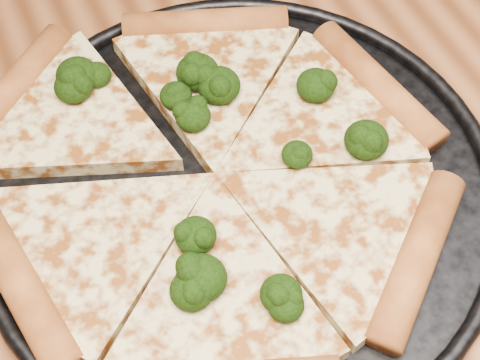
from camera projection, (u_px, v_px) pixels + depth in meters
name	position (u px, v px, depth m)	size (l,w,h in m)	color
dining_table	(240.00, 234.00, 0.65)	(1.20, 0.90, 0.75)	brown
pizza_pan	(240.00, 186.00, 0.56)	(0.41, 0.41, 0.02)	black
pizza	(209.00, 173.00, 0.55)	(0.38, 0.39, 0.03)	beige
broccoli_florets	(208.00, 145.00, 0.55)	(0.22, 0.28, 0.03)	black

